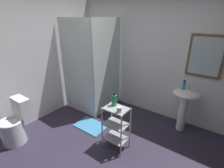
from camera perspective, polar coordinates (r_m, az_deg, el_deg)
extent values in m
cube|color=#2D2739|center=(2.77, -3.75, -25.34)|extent=(4.20, 4.20, 0.02)
cube|color=white|center=(3.56, 15.24, 8.89)|extent=(4.20, 0.10, 2.50)
cube|color=brown|center=(3.27, 29.23, 8.20)|extent=(0.56, 0.03, 0.72)
cube|color=silver|center=(3.25, 29.18, 8.14)|extent=(0.48, 0.01, 0.64)
cube|color=white|center=(3.47, -28.76, 6.55)|extent=(0.10, 4.20, 2.50)
cube|color=white|center=(4.20, -6.32, -5.94)|extent=(0.90, 0.90, 0.10)
cube|color=silver|center=(3.53, -11.91, 5.70)|extent=(0.90, 0.02, 1.90)
cube|color=silver|center=(3.55, -1.56, 6.28)|extent=(0.02, 0.90, 1.90)
cylinder|color=silver|center=(3.22, -6.45, 4.44)|extent=(0.04, 0.04, 1.90)
cylinder|color=silver|center=(4.18, -6.35, -5.32)|extent=(0.08, 0.08, 0.00)
cylinder|color=white|center=(3.42, 22.81, -9.30)|extent=(0.15, 0.15, 0.68)
ellipsoid|color=white|center=(3.24, 23.87, -3.15)|extent=(0.46, 0.37, 0.13)
cylinder|color=silver|center=(3.30, 24.67, -0.60)|extent=(0.03, 0.03, 0.10)
cylinder|color=white|center=(3.39, -30.51, -14.00)|extent=(0.37, 0.37, 0.40)
torus|color=white|center=(3.27, -31.26, -10.92)|extent=(0.37, 0.37, 0.04)
cube|color=white|center=(3.26, -28.44, -7.07)|extent=(0.35, 0.17, 0.36)
cylinder|color=silver|center=(2.76, -3.40, -14.84)|extent=(0.02, 0.02, 0.74)
cylinder|color=silver|center=(2.59, 3.10, -17.69)|extent=(0.02, 0.02, 0.74)
cylinder|color=silver|center=(2.92, -0.09, -12.37)|extent=(0.02, 0.02, 0.74)
cylinder|color=silver|center=(2.76, 6.15, -14.81)|extent=(0.02, 0.02, 0.74)
cube|color=#99999E|center=(2.87, 1.35, -17.90)|extent=(0.36, 0.26, 0.02)
cube|color=#99999E|center=(2.70, 1.40, -13.53)|extent=(0.36, 0.26, 0.02)
cube|color=#99999E|center=(2.55, 1.46, -8.42)|extent=(0.36, 0.26, 0.02)
cylinder|color=#389ED1|center=(3.23, 23.23, -0.48)|extent=(0.06, 0.06, 0.14)
cylinder|color=black|center=(3.20, 23.46, 0.93)|extent=(0.03, 0.03, 0.03)
cylinder|color=#2B935E|center=(2.58, 0.72, -5.53)|extent=(0.08, 0.08, 0.18)
cylinder|color=black|center=(2.53, 0.73, -3.34)|extent=(0.04, 0.04, 0.04)
cylinder|color=silver|center=(2.43, 2.48, -8.70)|extent=(0.07, 0.07, 0.09)
cube|color=teal|center=(3.44, -7.22, -13.92)|extent=(0.60, 0.40, 0.02)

